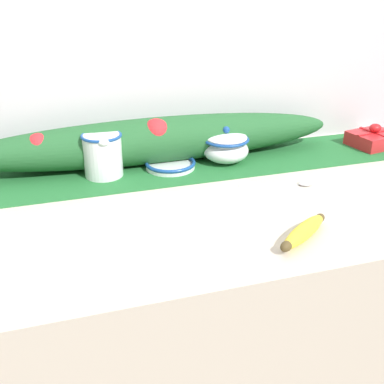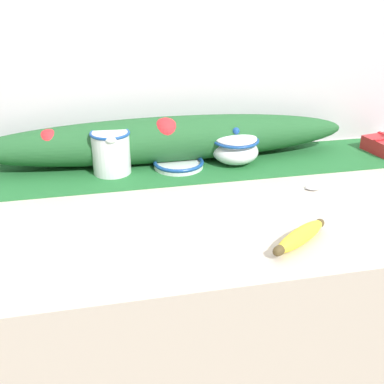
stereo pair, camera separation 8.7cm
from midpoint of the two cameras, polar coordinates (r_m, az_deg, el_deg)
name	(u,v)px [view 2 (the right image)]	position (r m, az deg, el deg)	size (l,w,h in m)	color
countertop	(185,345)	(1.41, 1.00, -17.69)	(1.60, 0.71, 0.89)	beige
back_wall	(157,47)	(1.42, -2.32, 16.74)	(2.40, 0.04, 2.40)	silver
table_runner	(169,168)	(1.36, -0.96, 2.78)	(1.47, 0.25, 0.00)	#236B33
cream_pitcher	(111,151)	(1.32, -7.71, 4.82)	(0.11, 0.13, 0.12)	white
sugar_bowl	(235,148)	(1.39, 6.97, 5.22)	(0.13, 0.13, 0.11)	white
small_dish	(179,164)	(1.36, 0.24, 3.33)	(0.14, 0.14, 0.02)	white
banana	(300,236)	(1.02, 15.09, -5.17)	(0.16, 0.12, 0.03)	yellow
spoon	(305,188)	(1.27, 15.21, 0.45)	(0.19, 0.06, 0.01)	silver
poinsettia_garland	(164,139)	(1.38, -1.54, 6.24)	(1.09, 0.14, 0.13)	#235B2D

